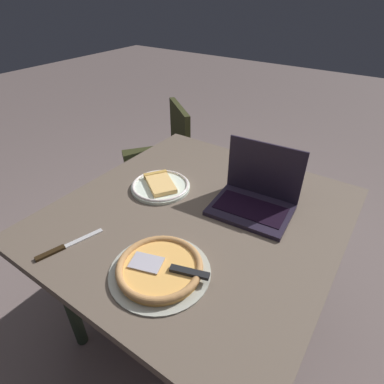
{
  "coord_description": "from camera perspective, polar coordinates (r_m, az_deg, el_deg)",
  "views": [
    {
      "loc": [
        0.82,
        0.54,
        1.5
      ],
      "look_at": [
        -0.05,
        -0.06,
        0.78
      ],
      "focal_mm": 29.23,
      "sensor_mm": 36.0,
      "label": 1
    }
  ],
  "objects": [
    {
      "name": "pizza_tray",
      "position": [
        1.01,
        -5.87,
        -13.66
      ],
      "size": [
        0.32,
        0.32,
        0.04
      ],
      "color": "#A7A99A",
      "rests_on": "dining_table"
    },
    {
      "name": "chair_near",
      "position": [
        2.23,
        -5.13,
        6.8
      ],
      "size": [
        0.58,
        0.58,
        0.81
      ],
      "color": "#303219",
      "rests_on": "ground_plane"
    },
    {
      "name": "pizza_plate",
      "position": [
        1.39,
        -5.79,
        1.23
      ],
      "size": [
        0.26,
        0.26,
        0.04
      ],
      "color": "white",
      "rests_on": "dining_table"
    },
    {
      "name": "table_knife",
      "position": [
        1.18,
        -22.42,
        -9.3
      ],
      "size": [
        0.24,
        0.08,
        0.01
      ],
      "color": "#BCBBBC",
      "rests_on": "dining_table"
    },
    {
      "name": "ground_plane",
      "position": [
        1.8,
        0.81,
        -22.46
      ],
      "size": [
        12.0,
        12.0,
        0.0
      ],
      "primitive_type": "plane",
      "color": "#705F5C"
    },
    {
      "name": "laptop",
      "position": [
        1.27,
        11.47,
        -0.68
      ],
      "size": [
        0.26,
        0.33,
        0.25
      ],
      "color": "black",
      "rests_on": "dining_table"
    },
    {
      "name": "dining_table",
      "position": [
        1.3,
        1.05,
        -6.4
      ],
      "size": [
        1.13,
        1.07,
        0.73
      ],
      "color": "brown",
      "rests_on": "ground_plane"
    }
  ]
}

